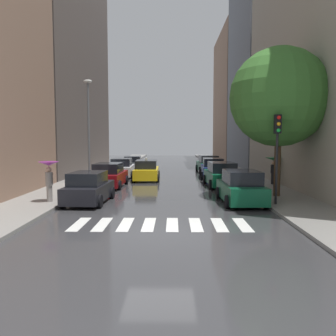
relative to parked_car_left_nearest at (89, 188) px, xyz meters
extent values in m
cube|color=#343436|center=(3.87, 18.11, -0.78)|extent=(28.00, 72.00, 0.04)
cube|color=gray|center=(-2.63, 18.11, -0.68)|extent=(3.00, 72.00, 0.15)
cube|color=gray|center=(10.37, 18.11, -0.68)|extent=(3.00, 72.00, 0.15)
cube|color=silver|center=(0.72, -4.53, -0.75)|extent=(0.45, 2.20, 0.01)
cube|color=silver|center=(1.62, -4.53, -0.75)|extent=(0.45, 2.20, 0.01)
cube|color=silver|center=(2.52, -4.53, -0.75)|extent=(0.45, 2.20, 0.01)
cube|color=silver|center=(3.42, -4.53, -0.75)|extent=(0.45, 2.20, 0.01)
cube|color=silver|center=(4.32, -4.53, -0.75)|extent=(0.45, 2.20, 0.01)
cube|color=silver|center=(5.22, -4.53, -0.75)|extent=(0.45, 2.20, 0.01)
cube|color=silver|center=(6.12, -4.53, -0.75)|extent=(0.45, 2.20, 0.01)
cube|color=silver|center=(7.02, -4.53, -0.75)|extent=(0.45, 2.20, 0.01)
cube|color=#564C47|center=(-7.13, 17.97, 10.62)|extent=(6.00, 20.67, 22.77)
cube|color=#9E9384|center=(14.87, 5.75, 8.14)|extent=(6.00, 21.76, 17.80)
cube|color=slate|center=(14.87, 24.15, 10.40)|extent=(6.00, 13.91, 22.32)
cube|color=#8C6B56|center=(14.87, 39.93, 9.37)|extent=(6.00, 16.63, 20.25)
cube|color=black|center=(0.00, 0.06, -0.19)|extent=(1.95, 4.18, 0.79)
cube|color=black|center=(-0.01, -0.15, 0.54)|extent=(1.66, 2.32, 0.65)
cylinder|color=black|center=(-0.83, 1.45, -0.44)|extent=(0.25, 0.65, 0.64)
cylinder|color=black|center=(0.95, 1.37, -0.44)|extent=(0.25, 0.65, 0.64)
cylinder|color=black|center=(-0.94, -1.26, -0.44)|extent=(0.25, 0.65, 0.64)
cylinder|color=black|center=(0.83, -1.34, -0.44)|extent=(0.25, 0.65, 0.64)
cube|color=maroon|center=(-0.08, 6.15, -0.17)|extent=(2.03, 4.56, 0.82)
cube|color=black|center=(-0.08, 5.92, 0.57)|extent=(1.75, 2.52, 0.67)
cylinder|color=black|center=(-1.00, 7.66, -0.44)|extent=(0.24, 0.65, 0.64)
cylinder|color=black|center=(0.92, 7.61, -0.44)|extent=(0.24, 0.65, 0.64)
cylinder|color=black|center=(-1.07, 4.68, -0.44)|extent=(0.24, 0.65, 0.64)
cylinder|color=black|center=(0.85, 4.64, -0.44)|extent=(0.24, 0.65, 0.64)
cube|color=silver|center=(-0.12, 12.68, -0.18)|extent=(1.93, 4.47, 0.80)
cube|color=black|center=(-0.12, 12.46, 0.55)|extent=(1.66, 2.47, 0.66)
cylinder|color=black|center=(-1.07, 14.12, -0.44)|extent=(0.24, 0.65, 0.64)
cylinder|color=black|center=(0.75, 14.16, -0.44)|extent=(0.24, 0.65, 0.64)
cylinder|color=black|center=(-1.00, 11.19, -0.44)|extent=(0.24, 0.65, 0.64)
cylinder|color=black|center=(0.82, 11.24, -0.44)|extent=(0.24, 0.65, 0.64)
cube|color=#474C51|center=(0.11, 18.95, -0.21)|extent=(2.00, 4.63, 0.74)
cube|color=black|center=(0.12, 18.72, 0.47)|extent=(1.70, 2.57, 0.61)
cylinder|color=black|center=(-0.86, 20.42, -0.44)|extent=(0.25, 0.65, 0.64)
cylinder|color=black|center=(0.96, 20.49, -0.44)|extent=(0.25, 0.65, 0.64)
cylinder|color=black|center=(-0.73, 17.41, -0.44)|extent=(0.25, 0.65, 0.64)
cylinder|color=black|center=(1.08, 17.48, -0.44)|extent=(0.25, 0.65, 0.64)
cube|color=#0C4C2D|center=(7.83, 0.08, -0.16)|extent=(1.98, 4.30, 0.84)
cube|color=black|center=(7.83, -0.13, 0.60)|extent=(1.70, 2.38, 0.69)
cylinder|color=black|center=(6.86, 1.45, -0.44)|extent=(0.24, 0.65, 0.64)
cylinder|color=black|center=(8.71, 1.51, -0.44)|extent=(0.24, 0.65, 0.64)
cylinder|color=black|center=(6.94, -1.35, -0.44)|extent=(0.24, 0.65, 0.64)
cylinder|color=black|center=(8.80, -1.29, -0.44)|extent=(0.24, 0.65, 0.64)
cube|color=#0C4C2D|center=(7.72, 6.67, -0.16)|extent=(2.04, 4.79, 0.84)
cube|color=black|center=(7.73, 6.43, 0.60)|extent=(1.74, 2.66, 0.68)
cylinder|color=black|center=(6.73, 8.19, -0.44)|extent=(0.24, 0.65, 0.64)
cylinder|color=black|center=(8.60, 8.26, -0.44)|extent=(0.24, 0.65, 0.64)
cylinder|color=black|center=(6.84, 5.08, -0.44)|extent=(0.24, 0.65, 0.64)
cylinder|color=black|center=(8.71, 5.14, -0.44)|extent=(0.24, 0.65, 0.64)
cube|color=navy|center=(7.73, 11.92, -0.17)|extent=(1.98, 4.40, 0.84)
cube|color=black|center=(7.72, 11.70, 0.59)|extent=(1.69, 2.45, 0.68)
cylinder|color=black|center=(6.87, 13.38, -0.44)|extent=(0.24, 0.65, 0.64)
cylinder|color=black|center=(8.69, 13.32, -0.44)|extent=(0.24, 0.65, 0.64)
cylinder|color=black|center=(6.76, 10.52, -0.44)|extent=(0.24, 0.65, 0.64)
cylinder|color=black|center=(8.58, 10.45, -0.44)|extent=(0.24, 0.65, 0.64)
cube|color=#0C4C2D|center=(7.86, 17.15, -0.17)|extent=(2.12, 4.45, 0.83)
cube|color=black|center=(7.87, 16.94, 0.59)|extent=(1.80, 2.47, 0.68)
cylinder|color=black|center=(6.84, 18.55, -0.44)|extent=(0.25, 0.65, 0.64)
cylinder|color=black|center=(8.76, 18.64, -0.44)|extent=(0.25, 0.65, 0.64)
cylinder|color=black|center=(6.97, 15.67, -0.44)|extent=(0.25, 0.65, 0.64)
cylinder|color=black|center=(8.89, 15.76, -0.44)|extent=(0.25, 0.65, 0.64)
cube|color=yellow|center=(2.21, 10.15, -0.18)|extent=(1.94, 4.40, 0.80)
cube|color=black|center=(2.21, 9.93, 0.54)|extent=(1.68, 2.43, 0.65)
cube|color=#F2EDCC|center=(2.21, 9.93, 0.96)|extent=(0.21, 0.36, 0.18)
cylinder|color=black|center=(1.25, 11.57, -0.44)|extent=(0.23, 0.64, 0.64)
cylinder|color=black|center=(3.10, 11.60, -0.44)|extent=(0.23, 0.64, 0.64)
cylinder|color=black|center=(1.31, 8.69, -0.44)|extent=(0.23, 0.64, 0.64)
cylinder|color=black|center=(3.16, 8.73, -0.44)|extent=(0.23, 0.64, 0.64)
cylinder|color=gray|center=(-1.86, -0.48, -0.19)|extent=(0.28, 0.28, 0.83)
cylinder|color=gray|center=(-1.86, -0.48, 0.55)|extent=(0.36, 0.36, 0.66)
sphere|color=tan|center=(-1.86, -0.48, 1.01)|extent=(0.26, 0.26, 0.26)
cone|color=#8C1E8C|center=(-1.86, -0.48, 1.31)|extent=(1.01, 1.01, 0.20)
cylinder|color=#333338|center=(-1.86, -0.48, 0.93)|extent=(0.02, 0.02, 0.75)
cylinder|color=black|center=(11.37, 6.69, -0.23)|extent=(0.28, 0.28, 0.76)
cylinder|color=black|center=(11.37, 6.69, 0.45)|extent=(0.36, 0.36, 0.60)
sphere|color=tan|center=(11.37, 6.69, 0.87)|extent=(0.24, 0.24, 0.24)
cone|color=#19723F|center=(11.37, 6.69, 1.15)|extent=(1.13, 1.13, 0.20)
cylinder|color=#333338|center=(11.37, 6.69, 0.80)|extent=(0.02, 0.02, 0.70)
cylinder|color=#513823|center=(10.10, 1.52, 0.96)|extent=(0.36, 0.36, 3.13)
sphere|color=#386D2B|center=(10.10, 1.52, 4.80)|extent=(5.37, 5.37, 5.37)
cylinder|color=black|center=(9.32, -0.98, 1.09)|extent=(0.12, 0.12, 3.40)
cube|color=black|center=(9.32, -0.98, 3.24)|extent=(0.30, 0.30, 0.90)
sphere|color=red|center=(9.32, -1.16, 3.54)|extent=(0.18, 0.18, 0.18)
sphere|color=#F2A519|center=(9.32, -1.16, 3.24)|extent=(0.18, 0.18, 0.18)
sphere|color=green|center=(9.32, -1.16, 2.94)|extent=(0.18, 0.18, 0.18)
cylinder|color=#595B60|center=(-1.68, 7.16, 2.93)|extent=(0.16, 0.16, 7.07)
ellipsoid|color=beige|center=(-1.68, 7.16, 6.61)|extent=(0.60, 0.28, 0.24)
camera|label=1|loc=(4.34, -17.69, 2.51)|focal=37.21mm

